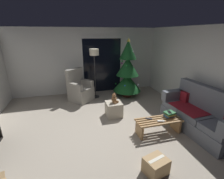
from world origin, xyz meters
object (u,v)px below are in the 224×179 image
object	(u,v)px
book_stack	(169,114)
teddy_bear_chestnut	(114,99)
coffee_table	(158,124)
armchair	(80,90)
couch	(200,115)
cell_phone	(169,112)
christmas_tree	(127,72)
remote_white	(161,121)
floor_lamp	(94,57)
ottoman	(114,109)
remote_graphite	(149,119)
cardboard_box_taped_mid_floor	(156,166)

from	to	relation	value
book_stack	teddy_bear_chestnut	bearing A→B (deg)	136.38
coffee_table	armchair	bearing A→B (deg)	123.07
couch	book_stack	distance (m)	0.76
book_stack	cell_phone	size ratio (longest dim) A/B	1.90
christmas_tree	armchair	xyz separation A→B (m)	(-1.76, 0.04, -0.54)
remote_white	armchair	bearing A→B (deg)	-130.39
remote_white	teddy_bear_chestnut	xyz separation A→B (m)	(-0.79, 1.19, 0.17)
remote_white	christmas_tree	distance (m)	2.65
remote_white	armchair	xyz separation A→B (m)	(-1.65, 2.63, 0.03)
armchair	floor_lamp	world-z (taller)	floor_lamp
ottoman	teddy_bear_chestnut	xyz separation A→B (m)	(0.01, -0.01, 0.33)
cell_phone	remote_graphite	bearing A→B (deg)	-169.05
cell_phone	coffee_table	bearing A→B (deg)	-155.62
remote_graphite	christmas_tree	world-z (taller)	christmas_tree
christmas_tree	cardboard_box_taped_mid_floor	distance (m)	3.71
coffee_table	teddy_bear_chestnut	distance (m)	1.38
christmas_tree	remote_graphite	bearing A→B (deg)	-97.84
cell_phone	ottoman	bearing A→B (deg)	151.56
remote_graphite	cell_phone	xyz separation A→B (m)	(0.51, -0.04, 0.13)
armchair	remote_graphite	bearing A→B (deg)	-59.66
teddy_bear_chestnut	couch	bearing A→B (deg)	-33.43
cardboard_box_taped_mid_floor	remote_white	bearing A→B (deg)	55.65
remote_graphite	floor_lamp	size ratio (longest dim) A/B	0.09
coffee_table	armchair	xyz separation A→B (m)	(-1.65, 2.53, 0.16)
christmas_tree	ottoman	bearing A→B (deg)	-123.25
cell_phone	cardboard_box_taped_mid_floor	world-z (taller)	cell_phone
floor_lamp	coffee_table	bearing A→B (deg)	-68.47
armchair	teddy_bear_chestnut	bearing A→B (deg)	-59.29
cell_phone	cardboard_box_taped_mid_floor	size ratio (longest dim) A/B	0.32
remote_white	teddy_bear_chestnut	bearing A→B (deg)	-128.79
coffee_table	teddy_bear_chestnut	bearing A→B (deg)	126.00
couch	coffee_table	world-z (taller)	couch
remote_white	armchair	distance (m)	3.10
remote_white	christmas_tree	world-z (taller)	christmas_tree
couch	remote_white	world-z (taller)	couch
remote_white	ottoman	xyz separation A→B (m)	(-0.80, 1.19, -0.16)
ottoman	cell_phone	bearing A→B (deg)	-43.95
book_stack	armchair	xyz separation A→B (m)	(-1.95, 2.49, -0.03)
couch	floor_lamp	world-z (taller)	floor_lamp
book_stack	cardboard_box_taped_mid_floor	bearing A→B (deg)	-131.30
ottoman	armchair	bearing A→B (deg)	120.68
ottoman	christmas_tree	bearing A→B (deg)	56.75
ottoman	teddy_bear_chestnut	world-z (taller)	teddy_bear_chestnut
remote_graphite	teddy_bear_chestnut	world-z (taller)	teddy_bear_chestnut
christmas_tree	teddy_bear_chestnut	distance (m)	1.72
remote_white	cardboard_box_taped_mid_floor	distance (m)	1.17
cell_phone	armchair	distance (m)	3.16
cell_phone	christmas_tree	bearing A→B (deg)	109.72
coffee_table	couch	bearing A→B (deg)	-6.60
armchair	coffee_table	bearing A→B (deg)	-56.93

